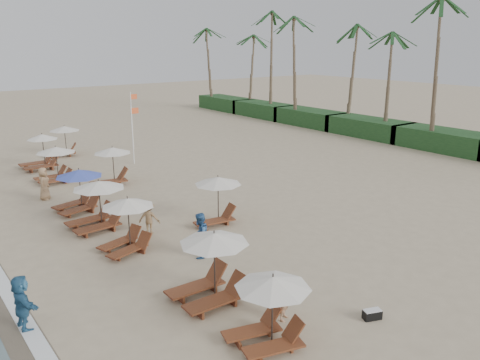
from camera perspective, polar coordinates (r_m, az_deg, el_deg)
ground at (r=21.06m, az=8.04°, el=-7.56°), size 160.00×160.00×0.00m
shrub_hedge at (r=46.11m, az=14.91°, el=5.97°), size 3.20×53.00×1.60m
palm_row at (r=46.00m, az=14.76°, el=17.38°), size 7.00×52.00×12.30m
lounger_station_0 at (r=14.10m, az=3.24°, el=-14.86°), size 2.43×2.19×2.07m
lounger_station_1 at (r=16.28m, az=-3.77°, el=-10.41°), size 2.70×2.33×2.34m
lounger_station_2 at (r=20.42m, az=-13.38°, el=-5.04°), size 2.43×2.16×2.25m
lounger_station_3 at (r=23.24m, az=-16.67°, el=-2.94°), size 2.75×2.37×2.24m
lounger_station_4 at (r=25.92m, az=-18.65°, el=-1.11°), size 2.63×2.34×2.14m
lounger_station_5 at (r=31.78m, az=-21.01°, el=1.80°), size 2.55×2.35×2.18m
lounger_station_6 at (r=35.60m, az=-22.48°, el=2.78°), size 2.63×2.04×2.34m
inland_station_0 at (r=22.79m, az=-2.78°, el=-1.87°), size 2.70×2.24×2.22m
inland_station_1 at (r=30.10m, az=-14.97°, el=1.80°), size 2.89×2.24×2.22m
inland_station_2 at (r=38.92m, az=-20.06°, el=4.56°), size 2.81×2.24×2.22m
beachgoer_near at (r=15.44m, az=5.23°, el=-13.55°), size 0.66×0.60×1.51m
beachgoer_mid_a at (r=19.46m, az=-4.73°, el=-6.51°), size 1.14×1.07×1.86m
beachgoer_mid_b at (r=22.17m, az=-10.60°, el=-4.37°), size 1.10×1.07×1.51m
beachgoer_far_b at (r=28.54m, az=-22.01°, el=-0.38°), size 0.96×1.05×1.80m
waterline_walker at (r=16.25m, az=-24.21°, el=-12.96°), size 0.62×1.64×1.73m
duffel_bag at (r=16.23m, az=15.23°, el=-14.95°), size 0.63×0.46×0.32m
flag_pole_near at (r=34.89m, az=-12.45°, el=5.58°), size 0.59×0.08×4.13m
flag_pole_far at (r=40.02m, az=-12.53°, el=7.18°), size 0.59×0.08×4.55m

